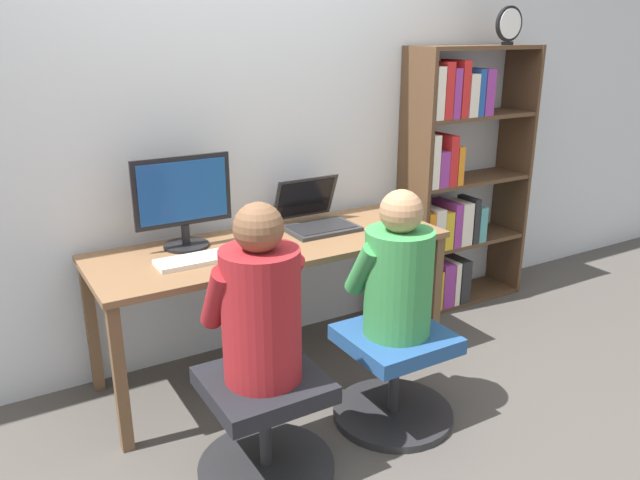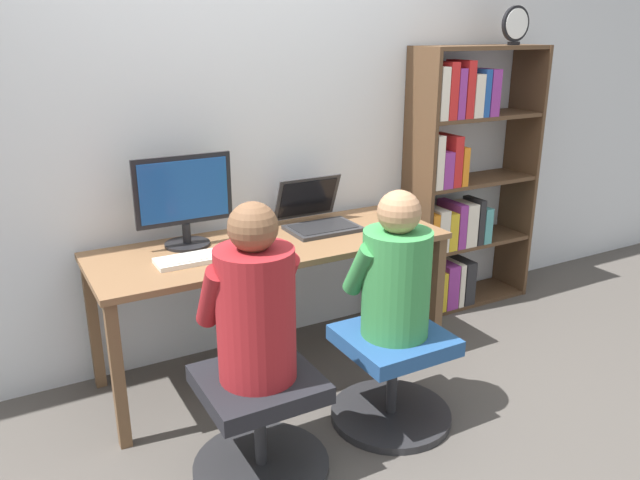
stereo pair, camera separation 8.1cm
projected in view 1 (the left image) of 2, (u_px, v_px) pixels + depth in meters
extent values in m
plane|color=#4C4742|center=(304.00, 397.00, 3.04)|extent=(14.00, 14.00, 0.00)
cube|color=silver|center=(235.00, 112.00, 3.19)|extent=(10.00, 0.05, 2.60)
cube|color=brown|center=(271.00, 246.00, 3.08)|extent=(1.76, 0.63, 0.03)
cube|color=brown|center=(120.00, 380.00, 2.56)|extent=(0.05, 0.05, 0.67)
cube|color=brown|center=(435.00, 295.00, 3.37)|extent=(0.05, 0.05, 0.67)
cube|color=brown|center=(92.00, 328.00, 3.01)|extent=(0.05, 0.05, 0.67)
cube|color=brown|center=(376.00, 264.00, 3.82)|extent=(0.05, 0.05, 0.67)
cylinder|color=black|center=(186.00, 245.00, 3.02)|extent=(0.22, 0.22, 0.01)
cylinder|color=black|center=(186.00, 234.00, 3.00)|extent=(0.04, 0.04, 0.10)
cube|color=black|center=(182.00, 191.00, 2.93)|extent=(0.47, 0.02, 0.33)
cube|color=#19478C|center=(183.00, 192.00, 2.92)|extent=(0.43, 0.01, 0.28)
cube|color=#2D2D30|center=(321.00, 228.00, 3.26)|extent=(0.36, 0.25, 0.02)
cube|color=black|center=(321.00, 226.00, 3.26)|extent=(0.32, 0.20, 0.00)
cube|color=#2D2D30|center=(305.00, 197.00, 3.36)|extent=(0.36, 0.10, 0.24)
cube|color=black|center=(305.00, 198.00, 3.36)|extent=(0.32, 0.08, 0.20)
cube|color=silver|center=(205.00, 258.00, 2.83)|extent=(0.44, 0.15, 0.02)
cube|color=#BAB8AD|center=(205.00, 256.00, 2.83)|extent=(0.41, 0.12, 0.00)
ellipsoid|color=silver|center=(262.00, 247.00, 2.96)|extent=(0.06, 0.10, 0.03)
cylinder|color=#262628|center=(266.00, 467.00, 2.53)|extent=(0.55, 0.55, 0.04)
cylinder|color=#262628|center=(265.00, 429.00, 2.47)|extent=(0.05, 0.05, 0.33)
cube|color=black|center=(264.00, 385.00, 2.41)|extent=(0.44, 0.43, 0.07)
cylinder|color=#262628|center=(393.00, 413.00, 2.88)|extent=(0.55, 0.55, 0.04)
cylinder|color=#262628|center=(394.00, 378.00, 2.83)|extent=(0.05, 0.05, 0.33)
cube|color=#234C84|center=(396.00, 339.00, 2.76)|extent=(0.44, 0.43, 0.07)
cylinder|color=maroon|center=(261.00, 316.00, 2.31)|extent=(0.30, 0.30, 0.52)
sphere|color=brown|center=(258.00, 228.00, 2.20)|extent=(0.18, 0.18, 0.18)
cylinder|color=maroon|center=(217.00, 298.00, 2.28)|extent=(0.08, 0.22, 0.29)
cylinder|color=maroon|center=(286.00, 283.00, 2.42)|extent=(0.08, 0.22, 0.29)
cylinder|color=#388C47|center=(398.00, 283.00, 2.67)|extent=(0.30, 0.30, 0.47)
sphere|color=#A87A56|center=(401.00, 211.00, 2.57)|extent=(0.18, 0.18, 0.18)
cylinder|color=#388C47|center=(363.00, 269.00, 2.64)|extent=(0.08, 0.21, 0.26)
cylinder|color=#388C47|center=(415.00, 257.00, 2.78)|extent=(0.08, 0.21, 0.26)
cube|color=#513823|center=(413.00, 188.00, 3.71)|extent=(0.02, 0.30, 1.61)
cube|color=#513823|center=(513.00, 172.00, 4.11)|extent=(0.02, 0.30, 1.61)
cube|color=#513823|center=(457.00, 296.00, 4.16)|extent=(0.81, 0.28, 0.02)
cube|color=#513823|center=(461.00, 240.00, 4.04)|extent=(0.81, 0.28, 0.02)
cube|color=#513823|center=(466.00, 180.00, 3.91)|extent=(0.81, 0.28, 0.02)
cube|color=#513823|center=(471.00, 116.00, 3.78)|extent=(0.81, 0.28, 0.02)
cube|color=#513823|center=(476.00, 47.00, 3.65)|extent=(0.81, 0.28, 0.02)
cube|color=#2D8C47|center=(422.00, 293.00, 3.92)|extent=(0.09, 0.19, 0.21)
cube|color=gold|center=(430.00, 287.00, 3.95)|extent=(0.05, 0.21, 0.25)
cube|color=#8C338C|center=(440.00, 283.00, 3.97)|extent=(0.09, 0.18, 0.29)
cube|color=silver|center=(445.00, 279.00, 4.04)|extent=(0.04, 0.25, 0.28)
cube|color=#262628|center=(456.00, 278.00, 4.05)|extent=(0.08, 0.21, 0.28)
cube|color=orange|center=(422.00, 231.00, 3.78)|extent=(0.05, 0.19, 0.25)
cube|color=silver|center=(432.00, 228.00, 3.80)|extent=(0.08, 0.17, 0.26)
cube|color=gold|center=(438.00, 227.00, 3.86)|extent=(0.06, 0.23, 0.23)
cube|color=#8C338C|center=(447.00, 222.00, 3.89)|extent=(0.06, 0.23, 0.28)
cube|color=silver|center=(459.00, 222.00, 3.90)|extent=(0.09, 0.17, 0.27)
cube|color=#262628|center=(468.00, 219.00, 3.93)|extent=(0.05, 0.17, 0.29)
cube|color=teal|center=(471.00, 221.00, 4.00)|extent=(0.06, 0.24, 0.23)
cube|color=silver|center=(426.00, 160.00, 3.64)|extent=(0.05, 0.20, 0.31)
cube|color=#8C338C|center=(436.00, 168.00, 3.68)|extent=(0.07, 0.17, 0.21)
cube|color=red|center=(442.00, 159.00, 3.72)|extent=(0.06, 0.22, 0.30)
cube|color=orange|center=(451.00, 164.00, 3.74)|extent=(0.05, 0.19, 0.23)
cube|color=silver|center=(431.00, 93.00, 3.51)|extent=(0.06, 0.18, 0.29)
cube|color=red|center=(437.00, 90.00, 3.56)|extent=(0.06, 0.23, 0.32)
cube|color=#8C338C|center=(445.00, 93.00, 3.59)|extent=(0.05, 0.22, 0.28)
cube|color=red|center=(455.00, 88.00, 3.61)|extent=(0.06, 0.21, 0.32)
cube|color=silver|center=(465.00, 95.00, 3.63)|extent=(0.07, 0.17, 0.24)
cube|color=#1E4C9E|center=(468.00, 92.00, 3.69)|extent=(0.04, 0.25, 0.27)
cube|color=#8C338C|center=(480.00, 92.00, 3.70)|extent=(0.07, 0.19, 0.27)
cube|color=black|center=(507.00, 43.00, 3.65)|extent=(0.07, 0.03, 0.02)
cylinder|color=black|center=(509.00, 24.00, 3.62)|extent=(0.20, 0.02, 0.20)
cylinder|color=white|center=(511.00, 24.00, 3.61)|extent=(0.17, 0.00, 0.17)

